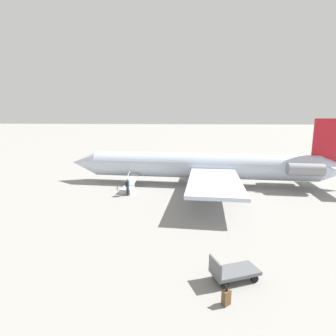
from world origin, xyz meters
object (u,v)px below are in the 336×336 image
(airplane_main, at_px, (211,165))
(boarding_stairs, at_px, (128,188))
(luggage_cart, at_px, (233,271))
(passenger, at_px, (128,186))
(suitcase, at_px, (226,297))

(airplane_main, distance_m, boarding_stairs, 9.51)
(airplane_main, relative_size, luggage_cart, 12.88)
(passenger, xyz_separation_m, suitcase, (-8.10, 14.47, -0.67))
(airplane_main, bearing_deg, suitcase, 91.09)
(boarding_stairs, xyz_separation_m, suitcase, (-8.46, 15.97, -0.06))
(luggage_cart, relative_size, suitcase, 2.79)
(boarding_stairs, bearing_deg, airplane_main, -64.95)
(passenger, distance_m, luggage_cart, 15.38)
(passenger, bearing_deg, airplane_main, -55.97)
(passenger, xyz_separation_m, luggage_cart, (-8.55, 12.77, -0.54))
(suitcase, bearing_deg, luggage_cart, -104.94)
(boarding_stairs, height_order, suitcase, boarding_stairs)
(boarding_stairs, distance_m, passenger, 1.66)
(suitcase, bearing_deg, airplane_main, -90.26)
(airplane_main, distance_m, passenger, 9.81)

